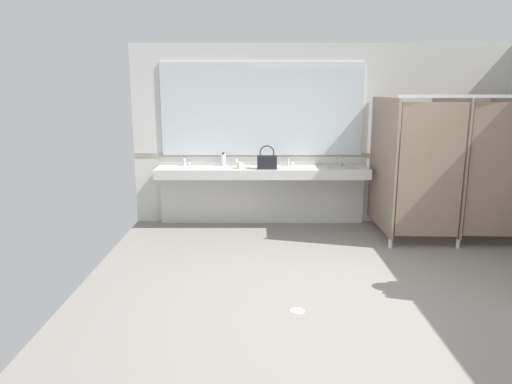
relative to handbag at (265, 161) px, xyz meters
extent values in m
cube|color=gray|center=(0.93, -2.40, -1.06)|extent=(5.90, 6.23, 0.10)
cube|color=silver|center=(0.93, 0.47, 0.33)|extent=(5.90, 0.12, 2.68)
cube|color=#9E937F|center=(0.93, 0.41, 0.04)|extent=(5.90, 0.01, 0.06)
cube|color=silver|center=(-0.07, 0.13, -0.18)|extent=(3.11, 0.52, 0.14)
cube|color=silver|center=(-0.07, 0.35, -0.63)|extent=(3.11, 0.08, 0.76)
cube|color=#ADADA8|center=(-1.23, 0.10, -0.16)|extent=(0.42, 0.29, 0.11)
cylinder|color=silver|center=(-1.23, 0.30, -0.05)|extent=(0.04, 0.04, 0.11)
cylinder|color=silver|center=(-1.23, 0.25, -0.01)|extent=(0.03, 0.11, 0.03)
sphere|color=silver|center=(-1.16, 0.31, -0.08)|extent=(0.04, 0.04, 0.04)
cube|color=#ADADA8|center=(-0.46, 0.10, -0.16)|extent=(0.42, 0.29, 0.11)
cylinder|color=silver|center=(-0.46, 0.30, -0.05)|extent=(0.04, 0.04, 0.11)
cylinder|color=silver|center=(-0.46, 0.25, -0.01)|extent=(0.03, 0.11, 0.03)
sphere|color=silver|center=(-0.39, 0.31, -0.08)|extent=(0.04, 0.04, 0.04)
cube|color=#ADADA8|center=(0.32, 0.10, -0.16)|extent=(0.42, 0.29, 0.11)
cylinder|color=silver|center=(0.32, 0.30, -0.05)|extent=(0.04, 0.04, 0.11)
cylinder|color=silver|center=(0.32, 0.25, -0.01)|extent=(0.03, 0.11, 0.03)
sphere|color=silver|center=(0.39, 0.31, -0.08)|extent=(0.04, 0.04, 0.04)
cube|color=#ADADA8|center=(1.10, 0.10, -0.16)|extent=(0.42, 0.29, 0.11)
cylinder|color=silver|center=(1.10, 0.30, -0.05)|extent=(0.04, 0.04, 0.11)
cylinder|color=silver|center=(1.10, 0.25, -0.01)|extent=(0.03, 0.11, 0.03)
sphere|color=silver|center=(1.17, 0.31, -0.08)|extent=(0.04, 0.04, 0.04)
cube|color=silver|center=(-0.07, 0.40, 0.72)|extent=(3.01, 0.02, 1.37)
cube|color=#84705B|center=(1.59, -0.27, 0.01)|extent=(0.03, 1.32, 1.80)
cylinder|color=silver|center=(1.59, -0.86, -0.95)|extent=(0.05, 0.05, 0.12)
cube|color=#84705B|center=(2.47, -0.27, 0.01)|extent=(0.03, 1.32, 1.80)
cylinder|color=silver|center=(2.47, -0.86, -0.95)|extent=(0.05, 0.05, 0.12)
cube|color=#84705B|center=(3.35, -0.27, 0.01)|extent=(0.03, 1.32, 1.80)
cube|color=#84705B|center=(2.03, -0.89, 0.01)|extent=(0.80, 0.07, 1.70)
cube|color=#84705B|center=(2.91, -0.89, 0.01)|extent=(0.80, 0.08, 1.70)
cube|color=#B7BABF|center=(2.47, -0.89, 0.93)|extent=(1.82, 0.04, 0.04)
cube|color=black|center=(0.00, 0.00, -0.01)|extent=(0.28, 0.13, 0.19)
torus|color=black|center=(0.00, 0.00, 0.12)|extent=(0.21, 0.02, 0.21)
cylinder|color=white|center=(-0.65, 0.29, -0.02)|extent=(0.07, 0.07, 0.17)
cylinder|color=black|center=(-0.65, 0.29, 0.08)|extent=(0.03, 0.03, 0.04)
cylinder|color=beige|center=(-0.40, 0.03, -0.06)|extent=(0.07, 0.07, 0.10)
cylinder|color=#B7BABF|center=(0.22, -2.66, -1.00)|extent=(0.14, 0.14, 0.01)
camera|label=1|loc=(-0.16, -6.70, 1.00)|focal=33.02mm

